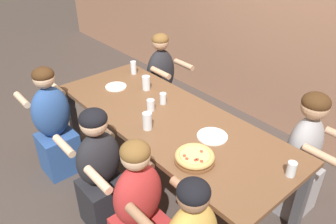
{
  "coord_description": "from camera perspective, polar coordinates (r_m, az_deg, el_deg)",
  "views": [
    {
      "loc": [
        1.78,
        -1.54,
        2.28
      ],
      "look_at": [
        0.0,
        0.0,
        0.85
      ],
      "focal_mm": 35.0,
      "sensor_mm": 36.0,
      "label": 1
    }
  ],
  "objects": [
    {
      "name": "diner_near_midright",
      "position": [
        2.38,
        -5.1,
        -17.05
      ],
      "size": [
        0.51,
        0.4,
        1.11
      ],
      "rotation": [
        0.0,
        0.0,
        1.57
      ],
      "color": "#B22D2D",
      "rests_on": "ground"
    },
    {
      "name": "diner_near_center",
      "position": [
        2.69,
        -11.65,
        -10.52
      ],
      "size": [
        0.51,
        0.4,
        1.11
      ],
      "rotation": [
        0.0,
        0.0,
        1.57
      ],
      "color": "#232328",
      "rests_on": "ground"
    },
    {
      "name": "diner_far_right",
      "position": [
        2.94,
        22.17,
        -7.71
      ],
      "size": [
        0.51,
        0.4,
        1.16
      ],
      "rotation": [
        0.0,
        0.0,
        -1.57
      ],
      "color": "#99999E",
      "rests_on": "ground"
    },
    {
      "name": "drinking_glass_c",
      "position": [
        2.61,
        -3.62,
        -1.72
      ],
      "size": [
        0.08,
        0.08,
        0.14
      ],
      "color": "silver",
      "rests_on": "dining_table"
    },
    {
      "name": "drinking_glass_e",
      "position": [
        2.96,
        -0.88,
        2.26
      ],
      "size": [
        0.06,
        0.06,
        0.1
      ],
      "color": "silver",
      "rests_on": "dining_table"
    },
    {
      "name": "pizza_board_main",
      "position": [
        2.3,
        4.66,
        -7.85
      ],
      "size": [
        0.28,
        0.28,
        0.06
      ],
      "color": "brown",
      "rests_on": "dining_table"
    },
    {
      "name": "drinking_glass_a",
      "position": [
        2.87,
        -3.03,
        1.1
      ],
      "size": [
        0.07,
        0.07,
        0.1
      ],
      "color": "silver",
      "rests_on": "dining_table"
    },
    {
      "name": "diner_near_left",
      "position": [
        3.33,
        -19.22,
        -2.48
      ],
      "size": [
        0.51,
        0.4,
        1.14
      ],
      "rotation": [
        0.0,
        0.0,
        1.57
      ],
      "color": "#2D5193",
      "rests_on": "ground"
    },
    {
      "name": "drinking_glass_d",
      "position": [
        3.56,
        -6.02,
        7.55
      ],
      "size": [
        0.06,
        0.06,
        0.14
      ],
      "color": "silver",
      "rests_on": "dining_table"
    },
    {
      "name": "empty_plate_b",
      "position": [
        2.56,
        7.72,
        -4.2
      ],
      "size": [
        0.24,
        0.24,
        0.02
      ],
      "color": "white",
      "rests_on": "dining_table"
    },
    {
      "name": "dining_table",
      "position": [
        2.83,
        0.0,
        -2.26
      ],
      "size": [
        2.32,
        0.89,
        0.8
      ],
      "color": "brown",
      "rests_on": "ground"
    },
    {
      "name": "ground_plane",
      "position": [
        3.28,
        0.0,
        -12.73
      ],
      "size": [
        18.0,
        18.0,
        0.0
      ],
      "primitive_type": "plane",
      "color": "#423833",
      "rests_on": "ground"
    },
    {
      "name": "empty_plate_a",
      "position": [
        3.31,
        -9.06,
        4.38
      ],
      "size": [
        0.21,
        0.21,
        0.02
      ],
      "color": "white",
      "rests_on": "dining_table"
    },
    {
      "name": "diner_far_left",
      "position": [
        3.89,
        -1.22,
        4.57
      ],
      "size": [
        0.51,
        0.4,
        1.16
      ],
      "rotation": [
        0.0,
        0.0,
        -1.57
      ],
      "color": "#232328",
      "rests_on": "ground"
    },
    {
      "name": "drinking_glass_f",
      "position": [
        3.21,
        -3.81,
        4.96
      ],
      "size": [
        0.08,
        0.08,
        0.14
      ],
      "color": "silver",
      "rests_on": "dining_table"
    },
    {
      "name": "drinking_glass_b",
      "position": [
        2.32,
        20.66,
        -9.41
      ],
      "size": [
        0.06,
        0.06,
        0.11
      ],
      "color": "silver",
      "rests_on": "dining_table"
    }
  ]
}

